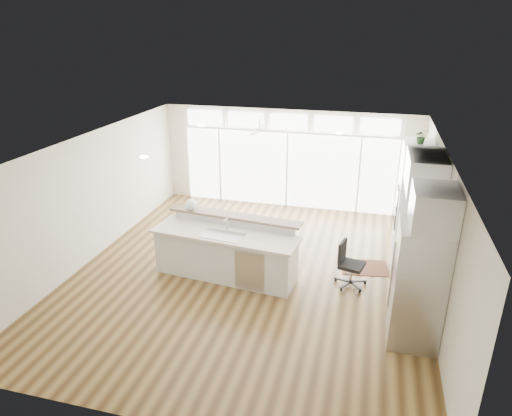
# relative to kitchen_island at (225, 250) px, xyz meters

# --- Properties ---
(floor) EXTENTS (7.00, 8.00, 0.02)m
(floor) POSITION_rel_kitchen_island_xyz_m (0.43, 0.23, -0.60)
(floor) COLOR #442E15
(floor) RESTS_ON ground
(ceiling) EXTENTS (7.00, 8.00, 0.02)m
(ceiling) POSITION_rel_kitchen_island_xyz_m (0.43, 0.23, 2.11)
(ceiling) COLOR white
(ceiling) RESTS_ON wall_back
(wall_back) EXTENTS (7.00, 0.04, 2.70)m
(wall_back) POSITION_rel_kitchen_island_xyz_m (0.43, 4.23, 0.76)
(wall_back) COLOR beige
(wall_back) RESTS_ON floor
(wall_front) EXTENTS (7.00, 0.04, 2.70)m
(wall_front) POSITION_rel_kitchen_island_xyz_m (0.43, -3.77, 0.76)
(wall_front) COLOR beige
(wall_front) RESTS_ON floor
(wall_left) EXTENTS (0.04, 8.00, 2.70)m
(wall_left) POSITION_rel_kitchen_island_xyz_m (-3.07, 0.23, 0.76)
(wall_left) COLOR beige
(wall_left) RESTS_ON floor
(wall_right) EXTENTS (0.04, 8.00, 2.70)m
(wall_right) POSITION_rel_kitchen_island_xyz_m (3.93, 0.23, 0.76)
(wall_right) COLOR beige
(wall_right) RESTS_ON floor
(glass_wall) EXTENTS (5.80, 0.06, 2.08)m
(glass_wall) POSITION_rel_kitchen_island_xyz_m (0.43, 4.17, 0.46)
(glass_wall) COLOR white
(glass_wall) RESTS_ON wall_back
(transom_row) EXTENTS (5.90, 0.06, 0.40)m
(transom_row) POSITION_rel_kitchen_island_xyz_m (0.43, 4.17, 1.79)
(transom_row) COLOR white
(transom_row) RESTS_ON wall_back
(desk_window) EXTENTS (0.04, 0.85, 0.85)m
(desk_window) POSITION_rel_kitchen_island_xyz_m (3.89, 0.53, 0.96)
(desk_window) COLOR white
(desk_window) RESTS_ON wall_right
(ceiling_fan) EXTENTS (1.16, 1.16, 0.32)m
(ceiling_fan) POSITION_rel_kitchen_island_xyz_m (-0.07, 3.03, 1.89)
(ceiling_fan) COLOR white
(ceiling_fan) RESTS_ON ceiling
(recessed_lights) EXTENTS (3.40, 3.00, 0.02)m
(recessed_lights) POSITION_rel_kitchen_island_xyz_m (0.43, 0.43, 2.09)
(recessed_lights) COLOR #EEE1CA
(recessed_lights) RESTS_ON ceiling
(oven_cabinet) EXTENTS (0.64, 1.20, 2.50)m
(oven_cabinet) POSITION_rel_kitchen_island_xyz_m (3.60, 2.03, 0.66)
(oven_cabinet) COLOR silver
(oven_cabinet) RESTS_ON floor
(desk_nook) EXTENTS (0.72, 1.30, 0.76)m
(desk_nook) POSITION_rel_kitchen_island_xyz_m (3.56, 0.53, -0.21)
(desk_nook) COLOR silver
(desk_nook) RESTS_ON floor
(upper_cabinets) EXTENTS (0.64, 1.30, 0.64)m
(upper_cabinets) POSITION_rel_kitchen_island_xyz_m (3.60, 0.53, 1.76)
(upper_cabinets) COLOR silver
(upper_cabinets) RESTS_ON wall_right
(refrigerator) EXTENTS (0.76, 0.90, 2.00)m
(refrigerator) POSITION_rel_kitchen_island_xyz_m (3.54, -1.12, 0.41)
(refrigerator) COLOR #B8B8BD
(refrigerator) RESTS_ON floor
(fridge_cabinet) EXTENTS (0.64, 0.90, 0.60)m
(fridge_cabinet) POSITION_rel_kitchen_island_xyz_m (3.60, -1.12, 1.71)
(fridge_cabinet) COLOR silver
(fridge_cabinet) RESTS_ON wall_right
(framed_photos) EXTENTS (0.06, 0.22, 0.80)m
(framed_photos) POSITION_rel_kitchen_island_xyz_m (3.89, 1.15, 0.81)
(framed_photos) COLOR black
(framed_photos) RESTS_ON wall_right
(kitchen_island) EXTENTS (3.06, 1.43, 1.17)m
(kitchen_island) POSITION_rel_kitchen_island_xyz_m (0.00, 0.00, 0.00)
(kitchen_island) COLOR silver
(kitchen_island) RESTS_ON floor
(rug) EXTENTS (1.06, 0.84, 0.01)m
(rug) POSITION_rel_kitchen_island_xyz_m (2.73, 1.07, -0.58)
(rug) COLOR #351911
(rug) RESTS_ON floor
(office_chair) EXTENTS (0.56, 0.53, 0.91)m
(office_chair) POSITION_rel_kitchen_island_xyz_m (2.48, 0.28, -0.13)
(office_chair) COLOR black
(office_chair) RESTS_ON floor
(fishbowl) EXTENTS (0.28, 0.28, 0.23)m
(fishbowl) POSITION_rel_kitchen_island_xyz_m (-0.90, 0.50, 0.70)
(fishbowl) COLOR silver
(fishbowl) RESTS_ON kitchen_island
(monitor) EXTENTS (0.12, 0.54, 0.45)m
(monitor) POSITION_rel_kitchen_island_xyz_m (3.48, 0.53, 0.40)
(monitor) COLOR black
(monitor) RESTS_ON desk_nook
(keyboard) EXTENTS (0.15, 0.36, 0.02)m
(keyboard) POSITION_rel_kitchen_island_xyz_m (3.31, 0.53, 0.18)
(keyboard) COLOR white
(keyboard) RESTS_ON desk_nook
(potted_plant) EXTENTS (0.31, 0.34, 0.24)m
(potted_plant) POSITION_rel_kitchen_island_xyz_m (3.60, 2.03, 2.03)
(potted_plant) COLOR #295A26
(potted_plant) RESTS_ON oven_cabinet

